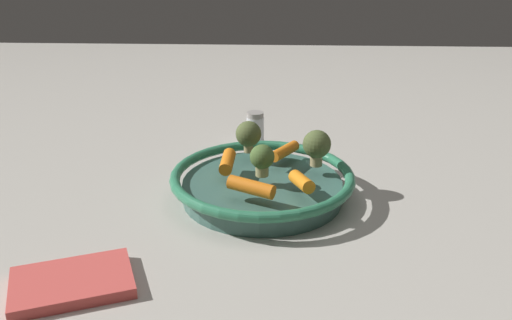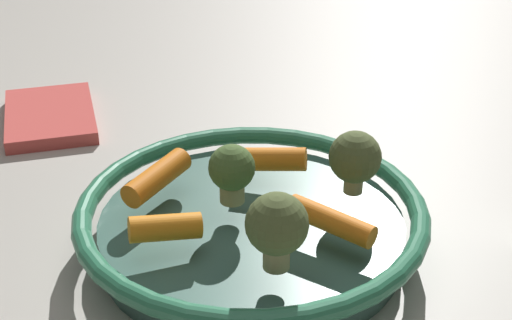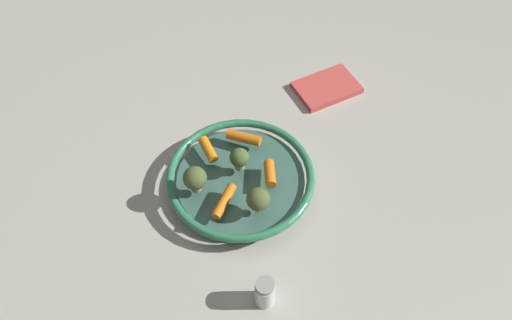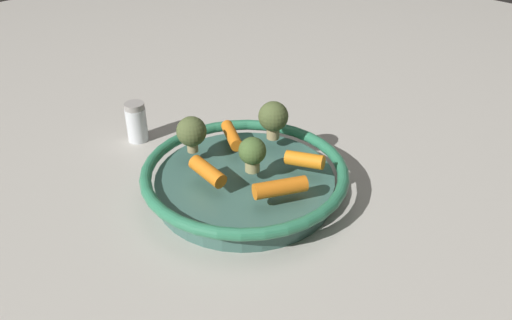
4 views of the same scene
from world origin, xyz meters
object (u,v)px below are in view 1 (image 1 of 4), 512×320
(baby_carrot_right, at_px, (302,182))
(baby_carrot_back, at_px, (285,151))
(broccoli_floret_large, at_px, (248,134))
(broccoli_floret_small, at_px, (261,158))
(serving_bowl, at_px, (262,184))
(salt_shaker, at_px, (255,129))
(broccoli_floret_mid, at_px, (317,145))
(baby_carrot_near_rim, at_px, (251,187))
(dish_towel, at_px, (72,283))
(baby_carrot_center, at_px, (227,162))

(baby_carrot_right, height_order, baby_carrot_back, baby_carrot_right)
(baby_carrot_back, relative_size, broccoli_floret_large, 1.31)
(broccoli_floret_small, bearing_deg, baby_carrot_right, -35.01)
(serving_bowl, bearing_deg, salt_shaker, 95.20)
(serving_bowl, bearing_deg, broccoli_floret_large, 107.69)
(baby_carrot_back, distance_m, broccoli_floret_small, 0.09)
(broccoli_floret_large, distance_m, broccoli_floret_small, 0.10)
(broccoli_floret_mid, bearing_deg, broccoli_floret_large, 154.08)
(baby_carrot_near_rim, distance_m, salt_shaker, 0.31)
(salt_shaker, relative_size, dish_towel, 0.48)
(baby_carrot_back, bearing_deg, baby_carrot_center, -149.87)
(broccoli_floret_mid, bearing_deg, baby_carrot_center, -173.80)
(baby_carrot_back, bearing_deg, broccoli_floret_mid, -36.53)
(baby_carrot_right, xyz_separation_m, baby_carrot_back, (-0.02, 0.12, -0.00))
(baby_carrot_center, xyz_separation_m, dish_towel, (-0.16, -0.26, -0.05))
(serving_bowl, xyz_separation_m, broccoli_floret_mid, (0.08, 0.03, 0.05))
(baby_carrot_back, xyz_separation_m, broccoli_floret_mid, (0.05, -0.04, 0.02))
(baby_carrot_back, bearing_deg, baby_carrot_right, -78.78)
(baby_carrot_back, xyz_separation_m, broccoli_floret_large, (-0.06, 0.02, 0.02))
(baby_carrot_back, height_order, broccoli_floret_mid, broccoli_floret_mid)
(baby_carrot_back, xyz_separation_m, baby_carrot_near_rim, (-0.05, -0.14, 0.00))
(salt_shaker, bearing_deg, baby_carrot_back, -71.95)
(dish_towel, bearing_deg, broccoli_floret_large, 59.95)
(broccoli_floret_mid, distance_m, salt_shaker, 0.23)
(baby_carrot_back, relative_size, baby_carrot_near_rim, 1.02)
(baby_carrot_back, bearing_deg, salt_shaker, 108.05)
(baby_carrot_back, bearing_deg, baby_carrot_near_rim, -108.37)
(baby_carrot_right, xyz_separation_m, broccoli_floret_large, (-0.08, 0.14, 0.02))
(baby_carrot_center, xyz_separation_m, baby_carrot_near_rim, (0.04, -0.09, 0.00))
(baby_carrot_near_rim, bearing_deg, baby_carrot_back, 71.63)
(baby_carrot_center, height_order, salt_shaker, baby_carrot_center)
(baby_carrot_right, relative_size, salt_shaker, 0.80)
(serving_bowl, height_order, salt_shaker, salt_shaker)
(baby_carrot_back, xyz_separation_m, broccoli_floret_small, (-0.03, -0.08, 0.02))
(baby_carrot_near_rim, xyz_separation_m, broccoli_floret_mid, (0.10, 0.11, 0.02))
(baby_carrot_right, height_order, salt_shaker, baby_carrot_right)
(serving_bowl, bearing_deg, baby_carrot_right, -44.33)
(baby_carrot_near_rim, relative_size, broccoli_floret_small, 1.39)
(broccoli_floret_mid, bearing_deg, broccoli_floret_small, -153.24)
(baby_carrot_back, bearing_deg, serving_bowl, -118.14)
(baby_carrot_center, bearing_deg, broccoli_floret_large, 66.93)
(serving_bowl, distance_m, salt_shaker, 0.23)
(salt_shaker, bearing_deg, broccoli_floret_small, -85.37)
(baby_carrot_center, distance_m, broccoli_floret_mid, 0.14)
(broccoli_floret_mid, bearing_deg, salt_shaker, 116.88)
(baby_carrot_center, bearing_deg, broccoli_floret_small, -27.31)
(baby_carrot_center, distance_m, salt_shaker, 0.22)
(dish_towel, bearing_deg, broccoli_floret_small, 47.29)
(dish_towel, bearing_deg, baby_carrot_near_rim, 39.79)
(baby_carrot_right, bearing_deg, dish_towel, -145.13)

